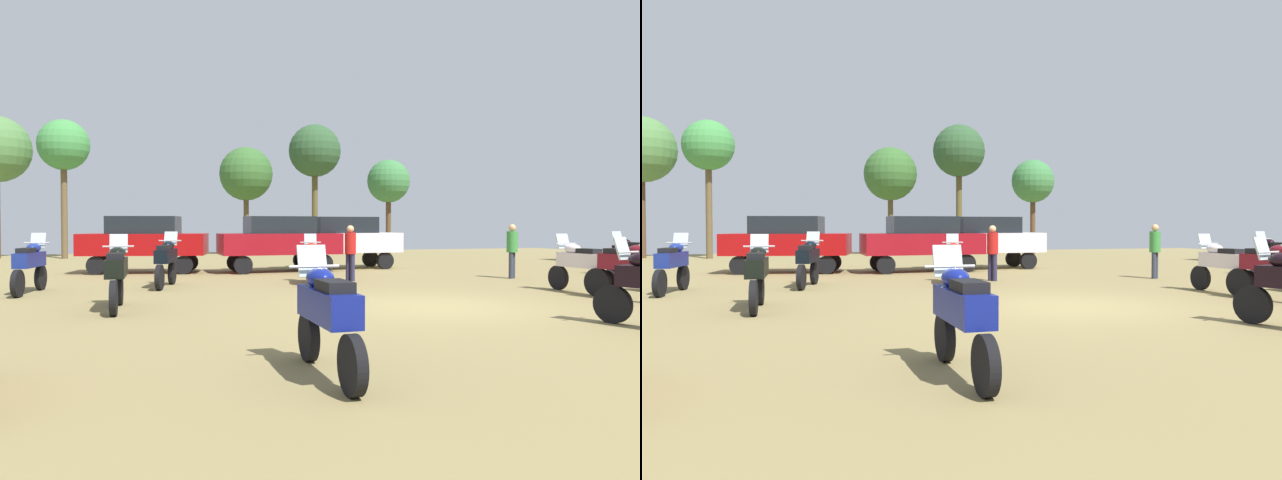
% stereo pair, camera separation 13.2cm
% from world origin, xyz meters
% --- Properties ---
extents(ground_plane, '(44.00, 52.00, 0.02)m').
position_xyz_m(ground_plane, '(0.00, 0.00, 0.01)').
color(ground_plane, olive).
extents(motorcycle_1, '(0.62, 2.23, 1.48)m').
position_xyz_m(motorcycle_1, '(9.70, 4.74, 0.75)').
color(motorcycle_1, black).
rests_on(motorcycle_1, ground).
extents(motorcycle_4, '(0.73, 2.15, 1.44)m').
position_xyz_m(motorcycle_4, '(-1.12, 5.23, 0.73)').
color(motorcycle_4, black).
rests_on(motorcycle_4, ground).
extents(motorcycle_5, '(0.68, 2.27, 1.49)m').
position_xyz_m(motorcycle_5, '(-8.43, 4.95, 0.76)').
color(motorcycle_5, black).
rests_on(motorcycle_5, ground).
extents(motorcycle_6, '(0.62, 2.23, 1.46)m').
position_xyz_m(motorcycle_6, '(-3.79, -4.82, 0.74)').
color(motorcycle_6, black).
rests_on(motorcycle_6, ground).
extents(motorcycle_7, '(0.62, 2.28, 1.51)m').
position_xyz_m(motorcycle_7, '(-6.26, 1.33, 0.76)').
color(motorcycle_7, black).
rests_on(motorcycle_7, ground).
extents(motorcycle_9, '(0.62, 2.25, 1.47)m').
position_xyz_m(motorcycle_9, '(4.70, 1.17, 0.74)').
color(motorcycle_9, black).
rests_on(motorcycle_9, ground).
extents(motorcycle_12, '(0.78, 2.22, 1.51)m').
position_xyz_m(motorcycle_12, '(-5.15, 5.54, 0.76)').
color(motorcycle_12, black).
rests_on(motorcycle_12, ground).
extents(motorcycle_13, '(0.70, 2.13, 1.51)m').
position_xyz_m(motorcycle_13, '(4.69, -0.36, 0.76)').
color(motorcycle_13, black).
rests_on(motorcycle_13, ground).
extents(car_1, '(4.58, 2.64, 2.00)m').
position_xyz_m(car_1, '(-5.70, 10.74, 1.19)').
color(car_1, black).
rests_on(car_1, ground).
extents(car_2, '(4.34, 1.90, 2.00)m').
position_xyz_m(car_2, '(-1.01, 9.89, 1.19)').
color(car_2, black).
rests_on(car_2, ground).
extents(car_3, '(4.35, 1.93, 2.00)m').
position_xyz_m(car_3, '(1.67, 10.63, 1.19)').
color(car_3, black).
rests_on(car_3, ground).
extents(person_1, '(0.47, 0.47, 1.72)m').
position_xyz_m(person_1, '(5.45, 5.11, 1.02)').
color(person_1, '#2F3443').
rests_on(person_1, ground).
extents(person_3, '(0.47, 0.47, 1.68)m').
position_xyz_m(person_3, '(0.26, 5.81, 1.00)').
color(person_3, '#272545').
rests_on(person_3, ground).
extents(tree_1, '(2.51, 2.51, 5.51)m').
position_xyz_m(tree_1, '(8.11, 21.21, 4.22)').
color(tree_1, brown).
rests_on(tree_1, ground).
extents(tree_2, '(2.93, 2.93, 7.31)m').
position_xyz_m(tree_2, '(3.54, 21.00, 5.79)').
color(tree_2, brown).
rests_on(tree_2, ground).
extents(tree_4, '(3.03, 3.03, 6.09)m').
position_xyz_m(tree_4, '(-0.10, 22.42, 4.57)').
color(tree_4, brown).
rests_on(tree_4, ground).
extents(tree_6, '(2.51, 2.51, 6.94)m').
position_xyz_m(tree_6, '(-9.49, 20.99, 5.61)').
color(tree_6, brown).
rests_on(tree_6, ground).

